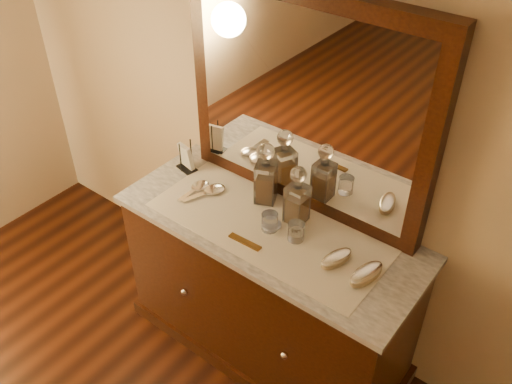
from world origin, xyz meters
TOP-DOWN VIEW (x-y plane):
  - dresser_cabinet at (0.00, 1.96)m, footprint 1.40×0.55m
  - dresser_plinth at (0.00, 1.96)m, footprint 1.46×0.59m
  - knob_left at (-0.30, 1.67)m, footprint 0.04×0.04m
  - knob_right at (0.30, 1.67)m, footprint 0.04×0.04m
  - marble_top at (0.00, 1.96)m, footprint 1.44×0.59m
  - mirror_frame at (0.00, 2.20)m, footprint 1.20×0.08m
  - mirror_glass at (0.00, 2.17)m, footprint 1.06×0.01m
  - lace_runner at (0.00, 1.94)m, footprint 1.10×0.45m
  - pin_dish at (0.02, 1.96)m, footprint 0.09×0.09m
  - comb at (-0.01, 1.79)m, footprint 0.16×0.04m
  - napkin_rack at (-0.60, 2.05)m, footprint 0.12×0.09m
  - decanter_left at (-0.12, 2.09)m, footprint 0.13×0.13m
  - decanter_right at (0.08, 2.05)m, footprint 0.09×0.09m
  - brush_near at (0.36, 1.93)m, footprint 0.11×0.17m
  - brush_far at (0.50, 1.93)m, footprint 0.11×0.19m
  - hand_mirror_outer at (-0.43, 1.95)m, footprint 0.08×0.20m
  - hand_mirror_inner at (-0.37, 1.97)m, footprint 0.13×0.23m
  - tumblers at (0.08, 1.94)m, footprint 0.20×0.09m

SIDE VIEW (x-z plane):
  - dresser_plinth at x=0.00m, z-range 0.00..0.08m
  - dresser_cabinet at x=0.00m, z-range 0.00..0.82m
  - knob_left at x=-0.30m, z-range 0.43..0.47m
  - knob_right at x=0.30m, z-range 0.43..0.47m
  - marble_top at x=0.00m, z-range 0.82..0.85m
  - lace_runner at x=0.00m, z-range 0.85..0.85m
  - comb at x=-0.01m, z-range 0.85..0.86m
  - pin_dish at x=0.02m, z-range 0.85..0.87m
  - hand_mirror_outer at x=-0.43m, z-range 0.85..0.87m
  - hand_mirror_inner at x=-0.37m, z-range 0.85..0.87m
  - brush_near at x=0.36m, z-range 0.85..0.90m
  - brush_far at x=0.50m, z-range 0.85..0.90m
  - tumblers at x=0.08m, z-range 0.85..0.94m
  - napkin_rack at x=-0.60m, z-range 0.83..1.00m
  - decanter_right at x=0.08m, z-range 0.82..1.12m
  - decanter_left at x=-0.12m, z-range 0.82..1.13m
  - mirror_frame at x=0.00m, z-range 0.85..1.85m
  - mirror_glass at x=0.00m, z-range 0.92..1.78m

